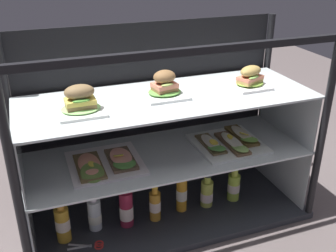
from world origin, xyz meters
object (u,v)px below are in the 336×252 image
(plated_roll_sandwich_near_left_corner, at_px, (80,102))
(juice_bottle_near_post, at_px, (95,214))
(plated_roll_sandwich_center, at_px, (250,79))
(juice_bottle_front_fourth, at_px, (155,205))
(juice_bottle_front_middle, at_px, (63,223))
(open_sandwich_tray_near_left_corner, at_px, (230,142))
(kitchen_scissors, at_px, (95,245))
(juice_bottle_back_center, at_px, (126,208))
(juice_bottle_front_right_end, at_px, (207,193))
(open_sandwich_tray_right_of_center, at_px, (105,163))
(juice_bottle_back_right, at_px, (182,193))
(juice_bottle_front_second, at_px, (234,186))
(plated_roll_sandwich_far_right, at_px, (165,87))

(plated_roll_sandwich_near_left_corner, height_order, juice_bottle_near_post, plated_roll_sandwich_near_left_corner)
(plated_roll_sandwich_center, bearing_deg, juice_bottle_front_fourth, -177.62)
(juice_bottle_front_middle, bearing_deg, plated_roll_sandwich_center, 1.22)
(open_sandwich_tray_near_left_corner, distance_m, juice_bottle_near_post, 0.77)
(open_sandwich_tray_near_left_corner, xyz_separation_m, kitchen_scissors, (-0.75, -0.10, -0.37))
(juice_bottle_back_center, xyz_separation_m, juice_bottle_front_right_end, (0.45, 0.01, -0.02))
(plated_roll_sandwich_near_left_corner, height_order, juice_bottle_front_fourth, plated_roll_sandwich_near_left_corner)
(open_sandwich_tray_near_left_corner, height_order, juice_bottle_near_post, open_sandwich_tray_near_left_corner)
(juice_bottle_back_center, bearing_deg, open_sandwich_tray_right_of_center, 174.06)
(kitchen_scissors, bearing_deg, plated_roll_sandwich_near_left_corner, 82.95)
(juice_bottle_front_fourth, bearing_deg, plated_roll_sandwich_center, 2.38)
(juice_bottle_back_right, xyz_separation_m, juice_bottle_front_second, (0.31, -0.01, -0.02))
(plated_roll_sandwich_near_left_corner, relative_size, open_sandwich_tray_near_left_corner, 0.58)
(plated_roll_sandwich_far_right, relative_size, juice_bottle_front_fourth, 0.97)
(plated_roll_sandwich_near_left_corner, bearing_deg, plated_roll_sandwich_center, 2.08)
(plated_roll_sandwich_near_left_corner, relative_size, open_sandwich_tray_right_of_center, 0.58)
(open_sandwich_tray_near_left_corner, bearing_deg, plated_roll_sandwich_far_right, 171.61)
(juice_bottle_front_fourth, bearing_deg, juice_bottle_back_right, 9.44)
(juice_bottle_near_post, xyz_separation_m, juice_bottle_back_center, (0.16, -0.03, 0.01))
(juice_bottle_near_post, height_order, juice_bottle_back_center, juice_bottle_back_center)
(juice_bottle_front_middle, xyz_separation_m, kitchen_scissors, (0.13, -0.10, -0.09))
(plated_roll_sandwich_center, distance_m, juice_bottle_front_second, 0.61)
(plated_roll_sandwich_near_left_corner, bearing_deg, juice_bottle_front_right_end, 2.41)
(plated_roll_sandwich_near_left_corner, height_order, plated_roll_sandwich_far_right, plated_roll_sandwich_far_right)
(juice_bottle_front_middle, height_order, juice_bottle_back_right, juice_bottle_back_right)
(juice_bottle_front_middle, relative_size, kitchen_scissors, 1.33)
(juice_bottle_front_fourth, bearing_deg, juice_bottle_back_center, 177.43)
(juice_bottle_back_right, bearing_deg, juice_bottle_front_second, -1.67)
(juice_bottle_front_middle, distance_m, juice_bottle_near_post, 0.16)
(open_sandwich_tray_right_of_center, distance_m, juice_bottle_front_second, 0.76)
(plated_roll_sandwich_center, bearing_deg, juice_bottle_front_middle, -178.78)
(plated_roll_sandwich_near_left_corner, relative_size, juice_bottle_front_second, 0.94)
(juice_bottle_back_right, bearing_deg, plated_roll_sandwich_center, -0.81)
(open_sandwich_tray_right_of_center, height_order, juice_bottle_front_second, open_sandwich_tray_right_of_center)
(juice_bottle_back_right, relative_size, kitchen_scissors, 1.47)
(plated_roll_sandwich_center, distance_m, open_sandwich_tray_near_left_corner, 0.34)
(juice_bottle_back_center, bearing_deg, juice_bottle_back_right, 3.62)
(juice_bottle_back_center, distance_m, juice_bottle_back_right, 0.31)
(kitchen_scissors, bearing_deg, juice_bottle_back_right, 13.86)
(plated_roll_sandwich_far_right, xyz_separation_m, juice_bottle_front_second, (0.39, -0.03, -0.62))
(juice_bottle_near_post, bearing_deg, open_sandwich_tray_near_left_corner, -2.50)
(plated_roll_sandwich_far_right, xyz_separation_m, juice_bottle_near_post, (-0.38, -0.02, -0.62))
(plated_roll_sandwich_center, bearing_deg, plated_roll_sandwich_far_right, 176.18)
(juice_bottle_front_fourth, bearing_deg, juice_bottle_front_middle, 179.94)
(juice_bottle_near_post, relative_size, juice_bottle_front_fourth, 1.01)
(juice_bottle_near_post, relative_size, juice_bottle_front_right_end, 1.06)
(juice_bottle_front_second, distance_m, kitchen_scissors, 0.81)
(open_sandwich_tray_near_left_corner, distance_m, juice_bottle_front_fourth, 0.50)
(juice_bottle_back_center, relative_size, juice_bottle_front_right_end, 1.28)
(plated_roll_sandwich_far_right, bearing_deg, plated_roll_sandwich_center, -3.82)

